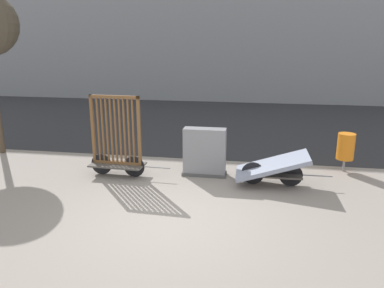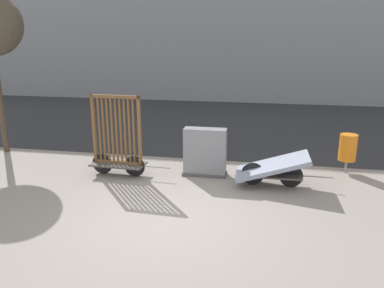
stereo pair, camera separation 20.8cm
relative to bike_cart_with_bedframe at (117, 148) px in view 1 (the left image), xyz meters
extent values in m
plane|color=gray|center=(1.90, -2.19, -0.74)|extent=(60.00, 60.00, 0.00)
cube|color=#2D2D30|center=(1.90, 7.04, -0.73)|extent=(56.00, 10.71, 0.01)
cube|color=#4C4742|center=(-0.01, 0.00, -0.45)|extent=(1.38, 0.67, 0.04)
cylinder|color=black|center=(0.43, -0.02, -0.47)|extent=(0.54, 0.06, 0.54)
cylinder|color=black|center=(-0.45, 0.02, -0.47)|extent=(0.54, 0.06, 0.54)
cylinder|color=gray|center=(1.02, -0.05, -0.45)|extent=(0.70, 0.06, 0.03)
cube|color=brown|center=(-0.01, 0.00, -0.39)|extent=(1.29, 0.13, 0.07)
cube|color=brown|center=(-0.01, 0.00, 1.27)|extent=(1.29, 0.13, 0.07)
cube|color=brown|center=(-0.61, 0.03, 0.44)|extent=(0.07, 0.07, 1.73)
cube|color=brown|center=(0.60, -0.03, 0.44)|extent=(0.07, 0.07, 1.73)
cube|color=brown|center=(-0.46, 0.02, 0.44)|extent=(0.04, 0.05, 1.66)
cube|color=brown|center=(-0.35, 0.02, 0.44)|extent=(0.04, 0.05, 1.66)
cube|color=brown|center=(-0.24, 0.01, 0.44)|extent=(0.04, 0.05, 1.66)
cube|color=brown|center=(-0.12, 0.01, 0.44)|extent=(0.04, 0.05, 1.66)
cube|color=brown|center=(-0.01, 0.00, 0.44)|extent=(0.04, 0.05, 1.66)
cube|color=brown|center=(0.11, 0.00, 0.44)|extent=(0.04, 0.05, 1.66)
cube|color=brown|center=(0.22, -0.01, 0.44)|extent=(0.04, 0.05, 1.66)
cube|color=brown|center=(0.34, -0.01, 0.44)|extent=(0.04, 0.05, 1.66)
cube|color=brown|center=(0.45, -0.02, 0.44)|extent=(0.04, 0.05, 1.66)
cube|color=#4C4742|center=(3.81, 0.00, -0.45)|extent=(1.36, 0.63, 0.04)
cylinder|color=black|center=(4.25, 0.01, -0.47)|extent=(0.54, 0.04, 0.54)
cylinder|color=black|center=(3.37, 0.00, -0.47)|extent=(0.54, 0.04, 0.54)
cylinder|color=gray|center=(4.84, 0.01, -0.45)|extent=(0.70, 0.04, 0.03)
cube|color=#8C93A8|center=(3.81, 0.00, -0.24)|extent=(1.68, 1.01, 0.62)
cube|color=#4C4C4C|center=(2.15, 0.41, -0.70)|extent=(1.12, 0.41, 0.08)
cube|color=gray|center=(2.15, 0.41, -0.13)|extent=(1.06, 0.35, 1.22)
cylinder|color=gray|center=(5.71, 1.34, -0.57)|extent=(0.06, 0.06, 0.33)
cylinder|color=orange|center=(5.71, 1.34, -0.07)|extent=(0.44, 0.44, 0.68)
camera|label=1|loc=(3.38, -8.51, 2.55)|focal=35.00mm
camera|label=2|loc=(3.58, -8.47, 2.55)|focal=35.00mm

